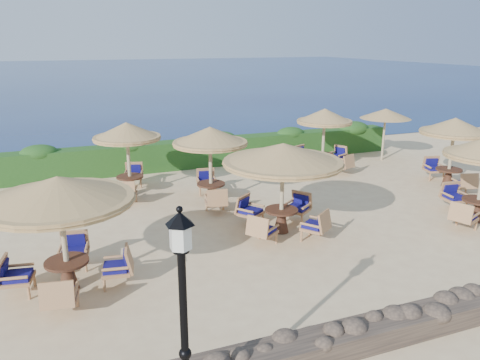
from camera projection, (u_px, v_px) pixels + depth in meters
ground at (280, 220)px, 14.59m from camera, size 120.00×120.00×0.00m
sea at (95, 74)px, 77.13m from camera, size 160.00×160.00×0.00m
hedge at (210, 152)px, 20.85m from camera, size 18.00×0.90×1.20m
stone_wall at (421, 320)px, 8.99m from camera, size 15.00×0.65×0.44m
lamp_post at (184, 332)px, 6.41m from camera, size 0.44×0.44×3.31m
extra_parasol at (386, 114)px, 21.31m from camera, size 2.30×2.30×2.41m
cafe_set_0 at (60, 209)px, 10.00m from camera, size 3.20×3.20×2.65m
cafe_set_1 at (283, 167)px, 13.13m from camera, size 3.42×3.42×2.65m
cafe_set_3 at (127, 143)px, 16.44m from camera, size 2.38×2.89×2.65m
cafe_set_4 at (210, 148)px, 15.59m from camera, size 2.53×2.88×2.65m
cafe_set_5 at (324, 132)px, 19.77m from camera, size 2.86×2.86×2.65m
cafe_set_6 at (453, 137)px, 17.38m from camera, size 2.49×2.89×2.65m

